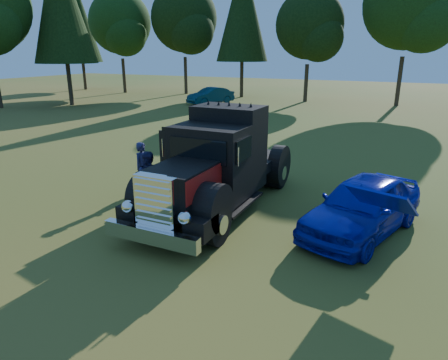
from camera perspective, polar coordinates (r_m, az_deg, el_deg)
ground at (r=11.12m, az=-7.90°, el=-6.45°), size 120.00×120.00×0.00m
treeline at (r=36.83m, az=12.21°, el=22.41°), size 72.10×24.04×13.84m
diamond_t_truck at (r=11.72m, az=-1.13°, el=1.68°), size 3.37×7.16×3.00m
hotrod_coupe at (r=10.93m, az=19.22°, el=-3.50°), size 3.00×4.72×1.89m
spectator_near at (r=13.56m, az=-11.48°, el=1.74°), size 0.51×0.69×1.72m
spectator_far at (r=11.99m, az=-10.46°, el=-0.16°), size 1.10×1.04×1.79m
distant_teal_car at (r=36.76m, az=-1.91°, el=11.93°), size 3.24×4.64×1.45m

